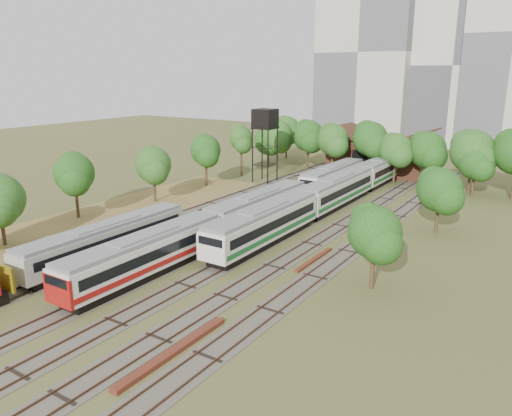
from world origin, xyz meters
The scene contains 16 objects.
ground centered at (0.00, 0.00, 0.00)m, with size 240.00×240.00×0.00m, color #475123.
dry_grass_patch centered at (-18.00, 8.00, 0.02)m, with size 14.00×60.00×0.04m, color brown.
tracks centered at (-0.67, 25.00, 0.04)m, with size 24.60×80.00×0.19m.
railcar_red_set centered at (-2.00, 11.60, 1.92)m, with size 2.93×34.58×3.63m.
railcar_green_set centered at (2.00, 32.55, 2.01)m, with size 3.07×52.08×3.80m.
railcar_rear centered at (-2.00, 40.28, 1.92)m, with size 2.94×16.08×3.63m.
old_grey_coach centered at (-8.00, 4.00, 1.82)m, with size 2.70×18.00×3.33m.
water_tower centered at (-13.65, 40.36, 9.47)m, with size 3.25×3.25×11.23m.
rail_pile_near centered at (8.00, -4.88, 0.16)m, with size 0.64×9.55×0.32m, color maroon.
rail_pile_far centered at (8.20, 13.83, 0.11)m, with size 0.43×6.84×0.22m, color maroon.
maintenance_shed centered at (-1.00, 57.98, 2.91)m, with size 16.45×11.55×7.58m.
tree_band_left centered at (-20.16, 29.32, 5.22)m, with size 7.98×72.07×8.32m.
tree_band_far centered at (4.85, 50.60, 5.82)m, with size 50.06×9.98×9.41m.
tree_band_right centered at (15.30, 30.75, 4.69)m, with size 5.26×41.37×7.06m.
tower_left centered at (-18.00, 95.00, 21.00)m, with size 22.00×16.00×42.00m, color beige.
tower_centre centered at (2.00, 100.00, 18.00)m, with size 20.00×18.00×36.00m, color beige.
Camera 1 is at (26.95, -24.84, 16.67)m, focal length 35.00 mm.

